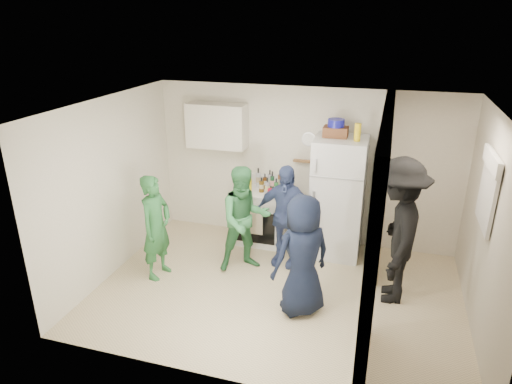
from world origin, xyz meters
TOP-DOWN VIEW (x-y plane):
  - floor at (0.00, 0.00)m, footprint 4.80×4.80m
  - wall_back at (0.00, 1.70)m, footprint 4.80×0.00m
  - wall_front at (0.00, -1.70)m, footprint 4.80×0.00m
  - wall_left at (-2.40, 0.00)m, footprint 0.00×3.40m
  - wall_right at (2.40, 0.00)m, footprint 0.00×3.40m
  - ceiling at (0.00, 0.00)m, footprint 4.80×4.80m
  - partition_pier_back at (1.20, 1.10)m, footprint 0.12×1.20m
  - partition_pier_front at (1.20, -1.10)m, footprint 0.12×1.20m
  - partition_header at (1.20, 0.00)m, footprint 0.12×1.00m
  - stove at (-0.64, 1.37)m, footprint 0.75×0.62m
  - upper_cabinet at (-1.40, 1.52)m, footprint 0.95×0.34m
  - fridge at (0.59, 1.34)m, footprint 0.76×0.74m
  - wicker_basket at (0.49, 1.39)m, footprint 0.35×0.25m
  - blue_bowl at (0.49, 1.39)m, footprint 0.24×0.24m
  - yellow_cup_stack_top at (0.81, 1.24)m, footprint 0.09×0.09m
  - wall_clock at (0.05, 1.68)m, footprint 0.22×0.02m
  - spice_shelf at (0.00, 1.65)m, footprint 0.35×0.08m
  - nook_window at (2.38, 0.20)m, footprint 0.03×0.70m
  - nook_window_frame at (2.36, 0.20)m, footprint 0.04×0.76m
  - nook_valance at (2.34, 0.20)m, footprint 0.04×0.82m
  - yellow_cup_stack_stove at (-0.76, 1.15)m, footprint 0.09×0.09m
  - red_cup at (-0.42, 1.17)m, footprint 0.09×0.09m
  - person_green_left at (-1.72, -0.06)m, footprint 0.43×0.59m
  - person_green_center at (-0.61, 0.49)m, footprint 0.96×0.90m
  - person_denim at (-0.09, 0.78)m, footprint 0.94×0.46m
  - person_navy at (0.38, -0.32)m, footprint 0.90×0.87m
  - person_nook at (1.45, 0.32)m, footprint 0.73×1.25m
  - bottle_a at (-0.92, 1.47)m, footprint 0.07×0.07m
  - bottle_b at (-0.80, 1.28)m, footprint 0.07×0.07m
  - bottle_c at (-0.71, 1.51)m, footprint 0.07×0.07m
  - bottle_d at (-0.60, 1.30)m, footprint 0.08×0.08m
  - bottle_e at (-0.53, 1.56)m, footprint 0.07×0.07m
  - bottle_f at (-0.45, 1.40)m, footprint 0.06×0.06m
  - bottle_g at (-0.36, 1.52)m, footprint 0.06×0.06m
  - bottle_h at (-0.95, 1.23)m, footprint 0.07×0.07m
  - bottle_i at (-0.59, 1.47)m, footprint 0.06×0.06m
  - bottle_j at (-0.35, 1.26)m, footprint 0.07×0.07m
  - bottle_k at (-0.85, 1.40)m, footprint 0.06×0.06m
  - bottle_l at (-0.48, 1.21)m, footprint 0.07×0.07m

SIDE VIEW (x-z plane):
  - floor at x=0.00m, z-range 0.00..0.00m
  - stove at x=-0.64m, z-range 0.00..0.89m
  - person_green_left at x=-1.72m, z-range 0.00..1.51m
  - person_denim at x=-0.09m, z-range 0.00..1.54m
  - person_navy at x=0.38m, z-range 0.00..1.55m
  - person_green_center at x=-0.61m, z-range 0.00..1.56m
  - fridge at x=0.59m, z-range 0.00..1.84m
  - red_cup at x=-0.42m, z-range 0.89..1.01m
  - person_nook at x=1.45m, z-range 0.00..1.92m
  - bottle_d at x=-0.60m, z-range 0.89..1.14m
  - bottle_i at x=-0.59m, z-range 0.89..1.14m
  - yellow_cup_stack_stove at x=-0.76m, z-range 0.89..1.14m
  - bottle_a at x=-0.92m, z-range 0.89..1.15m
  - bottle_j at x=-0.35m, z-range 0.89..1.15m
  - bottle_h at x=-0.95m, z-range 0.89..1.16m
  - bottle_k at x=-0.85m, z-range 0.89..1.17m
  - bottle_b at x=-0.80m, z-range 0.89..1.17m
  - bottle_l at x=-0.48m, z-range 0.89..1.17m
  - bottle_e at x=-0.53m, z-range 0.89..1.18m
  - bottle_g at x=-0.36m, z-range 0.89..1.21m
  - bottle_c at x=-0.71m, z-range 0.89..1.21m
  - bottle_f at x=-0.45m, z-range 0.89..1.21m
  - wall_back at x=0.00m, z-range -1.15..3.65m
  - wall_front at x=0.00m, z-range -1.15..3.65m
  - wall_left at x=-2.40m, z-range -0.45..2.95m
  - wall_right at x=2.40m, z-range -0.45..2.95m
  - partition_pier_back at x=1.20m, z-range 0.00..2.50m
  - partition_pier_front at x=1.20m, z-range 0.00..2.50m
  - spice_shelf at x=0.00m, z-range 1.34..1.36m
  - nook_window at x=2.38m, z-range 1.25..2.05m
  - nook_window_frame at x=2.36m, z-range 1.22..2.08m
  - wall_clock at x=0.05m, z-range 1.59..1.81m
  - upper_cabinet at x=-1.40m, z-range 1.50..2.20m
  - wicker_basket at x=0.49m, z-range 1.84..1.99m
  - yellow_cup_stack_top at x=0.81m, z-range 1.84..2.09m
  - nook_valance at x=2.34m, z-range 1.91..2.09m
  - blue_bowl at x=0.49m, z-range 1.99..2.10m
  - partition_header at x=1.20m, z-range 2.10..2.50m
  - ceiling at x=0.00m, z-range 2.50..2.50m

